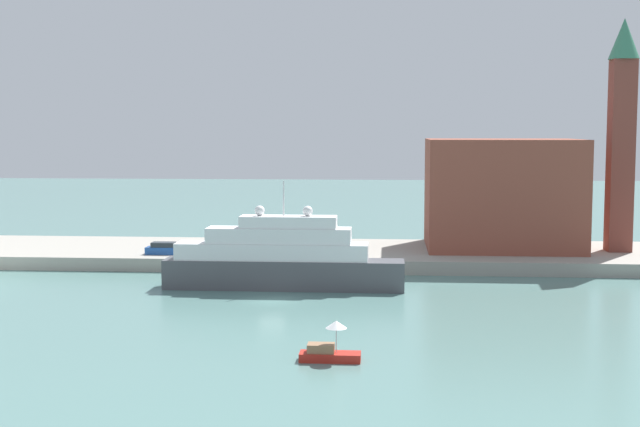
{
  "coord_description": "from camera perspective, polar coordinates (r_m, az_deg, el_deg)",
  "views": [
    {
      "loc": [
        11.13,
        -82.2,
        16.45
      ],
      "look_at": [
        4.14,
        6.0,
        7.87
      ],
      "focal_mm": 49.53,
      "sensor_mm": 36.0,
      "label": 1
    }
  ],
  "objects": [
    {
      "name": "small_motorboat",
      "position": [
        63.15,
        0.6,
        -8.75
      ],
      "size": [
        4.34,
        1.54,
        2.92
      ],
      "color": "#B22319",
      "rests_on": "ground"
    },
    {
      "name": "large_yacht",
      "position": [
        90.63,
        -2.56,
        -2.98
      ],
      "size": [
        24.65,
        3.71,
        11.11
      ],
      "color": "#4C4C51",
      "rests_on": "ground"
    },
    {
      "name": "quay_dock",
      "position": [
        109.89,
        -1.33,
        -2.67
      ],
      "size": [
        110.0,
        19.98,
        1.55
      ],
      "primitive_type": "cube",
      "color": "gray",
      "rests_on": "ground"
    },
    {
      "name": "ground",
      "position": [
        84.57,
        -3.14,
        -5.69
      ],
      "size": [
        400.0,
        400.0,
        0.0
      ],
      "primitive_type": "plane",
      "color": "slate"
    },
    {
      "name": "harbor_building",
      "position": [
        112.05,
        11.69,
        1.26
      ],
      "size": [
        18.67,
        15.03,
        13.55
      ],
      "primitive_type": "cube",
      "color": "brown",
      "rests_on": "quay_dock"
    },
    {
      "name": "person_figure",
      "position": [
        103.73,
        -8.06,
        -2.35
      ],
      "size": [
        0.36,
        0.36,
        1.67
      ],
      "color": "maroon",
      "rests_on": "quay_dock"
    },
    {
      "name": "parked_car",
      "position": [
        106.36,
        -9.99,
        -2.27
      ],
      "size": [
        4.54,
        1.8,
        1.42
      ],
      "color": "#1E4C99",
      "rests_on": "quay_dock"
    },
    {
      "name": "mooring_bollard",
      "position": [
        101.94,
        -3.47,
        -2.64
      ],
      "size": [
        0.48,
        0.48,
        0.85
      ],
      "primitive_type": "cylinder",
      "color": "black",
      "rests_on": "quay_dock"
    },
    {
      "name": "bell_tower",
      "position": [
        112.36,
        18.9,
        5.4
      ],
      "size": [
        3.65,
        3.65,
        27.95
      ],
      "color": "brown",
      "rests_on": "quay_dock"
    }
  ]
}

